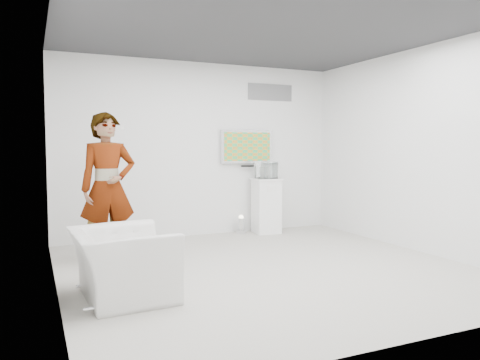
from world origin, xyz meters
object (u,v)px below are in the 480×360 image
(pedestal, at_px, (266,206))
(tv, at_px, (246,147))
(armchair, at_px, (123,264))
(floor_uplight, at_px, (241,225))
(person, at_px, (108,188))

(pedestal, bearing_deg, tv, 136.72)
(armchair, bearing_deg, floor_uplight, -46.20)
(tv, xyz_separation_m, floor_uplight, (-0.16, -0.13, -1.39))
(tv, relative_size, armchair, 0.92)
(pedestal, bearing_deg, armchair, -138.73)
(person, distance_m, pedestal, 3.16)
(pedestal, distance_m, floor_uplight, 0.57)
(tv, height_order, person, person)
(tv, height_order, floor_uplight, tv)
(person, xyz_separation_m, armchair, (-0.09, -1.55, -0.65))
(armchair, bearing_deg, tv, -46.65)
(tv, bearing_deg, pedestal, -43.28)
(pedestal, xyz_separation_m, floor_uplight, (-0.44, 0.13, -0.34))
(floor_uplight, bearing_deg, person, -153.73)
(person, relative_size, armchair, 1.84)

